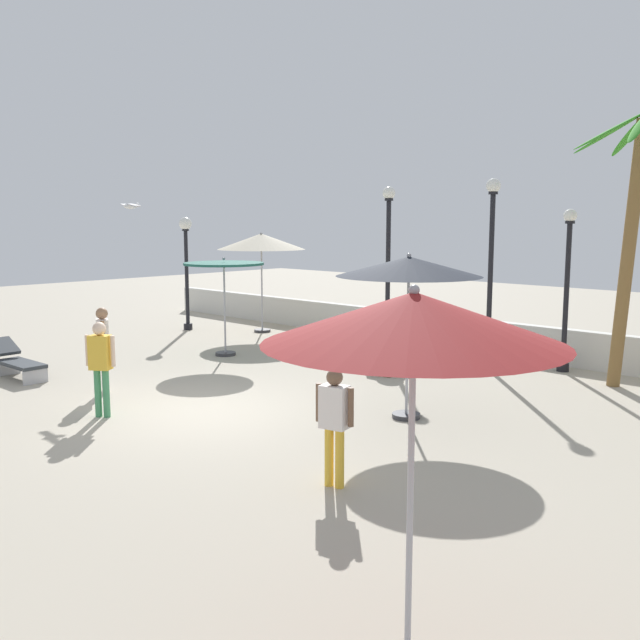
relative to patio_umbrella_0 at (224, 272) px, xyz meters
name	(u,v)px	position (x,y,z in m)	size (l,w,h in m)	color
ground_plane	(208,412)	(4.06, -3.65, -2.18)	(56.00, 56.00, 0.00)	#B2A893
boundary_wall	(461,334)	(4.06, 4.91, -1.74)	(25.20, 0.30, 0.90)	silver
patio_umbrella_0	(224,272)	(0.00, 0.00, 0.00)	(2.06, 2.06, 2.57)	#333338
patio_umbrella_1	(414,322)	(11.20, -7.14, 0.58)	(2.23, 2.23, 3.03)	#333338
patio_umbrella_2	(261,242)	(-2.22, 3.25, 0.65)	(2.75, 2.75, 3.14)	#333338
patio_umbrella_3	(409,268)	(6.94, -1.44, 0.49)	(2.55, 2.55, 2.93)	#333338
palm_tree_0	(636,210)	(8.92, 3.56, 1.53)	(3.01, 3.01, 5.73)	brown
lamp_post_0	(186,256)	(-4.31, 1.89, 0.18)	(0.40, 0.40, 3.61)	black
lamp_post_1	(567,283)	(7.25, 4.23, -0.12)	(0.30, 0.30, 3.76)	black
lamp_post_2	(388,262)	(3.17, 2.78, 0.27)	(0.32, 0.32, 4.34)	black
lamp_post_3	(491,261)	(5.82, 3.27, 0.39)	(0.34, 0.34, 4.46)	black
lounge_chair_1	(16,360)	(-1.29, -4.90, -1.78)	(1.87, 0.63, 0.82)	#B7B7BC
guest_0	(334,416)	(8.21, -4.71, -1.23)	(0.55, 0.31, 1.59)	gold
guest_1	(103,341)	(1.32, -4.20, -1.12)	(0.50, 0.38, 1.75)	silver
guest_2	(101,360)	(2.97, -5.16, -1.14)	(0.48, 0.40, 1.72)	#3F8C59
seagull_1	(131,206)	(-0.22, -2.50, 1.65)	(0.96, 0.39, 0.14)	white
planter	(387,357)	(4.41, 1.20, -1.80)	(0.70, 0.70, 0.85)	brown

